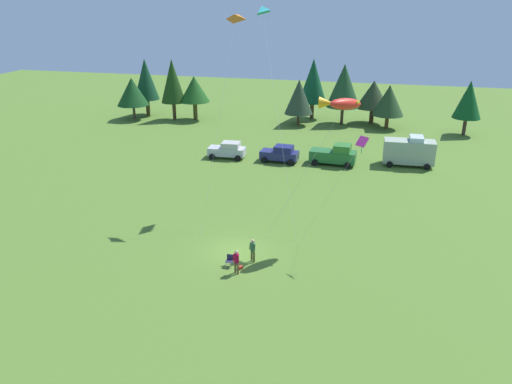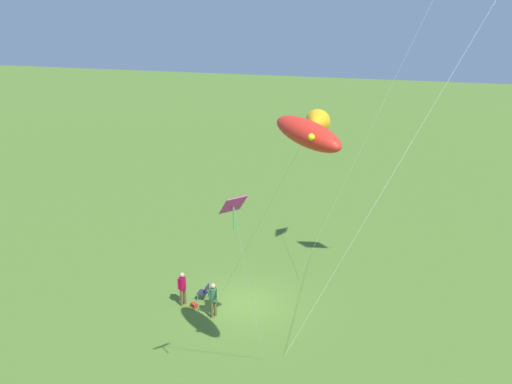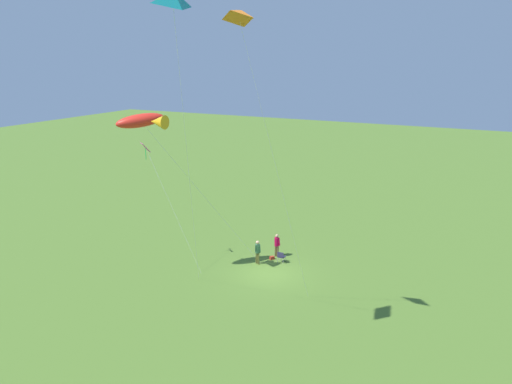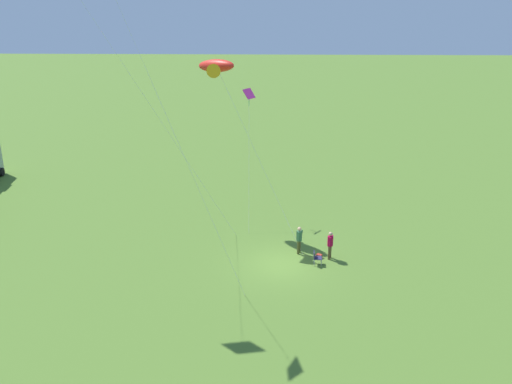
{
  "view_description": "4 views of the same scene",
  "coord_description": "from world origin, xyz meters",
  "px_view_note": "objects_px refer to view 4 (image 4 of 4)",
  "views": [
    {
      "loc": [
        9.17,
        -31.05,
        17.42
      ],
      "look_at": [
        1.3,
        0.55,
        4.61
      ],
      "focal_mm": 35.0,
      "sensor_mm": 36.0,
      "label": 1
    },
    {
      "loc": [
        24.96,
        7.42,
        14.71
      ],
      "look_at": [
        0.68,
        0.73,
        6.13
      ],
      "focal_mm": 42.0,
      "sensor_mm": 36.0,
      "label": 2
    },
    {
      "loc": [
        -13.11,
        28.14,
        14.23
      ],
      "look_at": [
        0.19,
        1.69,
        6.12
      ],
      "focal_mm": 35.0,
      "sensor_mm": 36.0,
      "label": 3
    },
    {
      "loc": [
        -31.09,
        0.8,
        16.89
      ],
      "look_at": [
        -0.38,
        1.44,
        4.72
      ],
      "focal_mm": 42.0,
      "sensor_mm": 36.0,
      "label": 4
    }
  ],
  "objects_px": {
    "folding_chair": "(316,257)",
    "person_spectator": "(330,243)",
    "backpack_on_grass": "(319,256)",
    "kite_diamond_rainbow": "(249,99)",
    "person_kite_flyer": "(299,238)",
    "kite_large_fish": "(216,67)"
  },
  "relations": [
    {
      "from": "person_kite_flyer",
      "to": "backpack_on_grass",
      "type": "height_order",
      "value": "person_kite_flyer"
    },
    {
      "from": "folding_chair",
      "to": "kite_diamond_rainbow",
      "type": "xyz_separation_m",
      "value": [
        8.05,
        4.16,
        7.54
      ]
    },
    {
      "from": "backpack_on_grass",
      "to": "kite_diamond_rainbow",
      "type": "distance_m",
      "value": 11.59
    },
    {
      "from": "person_kite_flyer",
      "to": "kite_large_fish",
      "type": "distance_m",
      "value": 11.88
    },
    {
      "from": "kite_diamond_rainbow",
      "to": "kite_large_fish",
      "type": "bearing_deg",
      "value": 128.0
    },
    {
      "from": "person_kite_flyer",
      "to": "backpack_on_grass",
      "type": "relative_size",
      "value": 5.44
    },
    {
      "from": "person_spectator",
      "to": "folding_chair",
      "type": "bearing_deg",
      "value": -115.9
    },
    {
      "from": "kite_large_fish",
      "to": "kite_diamond_rainbow",
      "type": "relative_size",
      "value": 1.27
    },
    {
      "from": "person_kite_flyer",
      "to": "kite_diamond_rainbow",
      "type": "bearing_deg",
      "value": 143.71
    },
    {
      "from": "folding_chair",
      "to": "person_spectator",
      "type": "height_order",
      "value": "person_spectator"
    },
    {
      "from": "person_kite_flyer",
      "to": "kite_diamond_rainbow",
      "type": "xyz_separation_m",
      "value": [
        6.65,
        3.22,
        7.0
      ]
    },
    {
      "from": "person_kite_flyer",
      "to": "person_spectator",
      "type": "xyz_separation_m",
      "value": [
        -0.67,
        -1.81,
        0.0
      ]
    },
    {
      "from": "folding_chair",
      "to": "person_spectator",
      "type": "relative_size",
      "value": 0.47
    },
    {
      "from": "person_spectator",
      "to": "kite_large_fish",
      "type": "bearing_deg",
      "value": 164.59
    },
    {
      "from": "kite_large_fish",
      "to": "kite_diamond_rainbow",
      "type": "height_order",
      "value": "kite_large_fish"
    },
    {
      "from": "folding_chair",
      "to": "kite_diamond_rainbow",
      "type": "bearing_deg",
      "value": 118.59
    },
    {
      "from": "folding_chair",
      "to": "backpack_on_grass",
      "type": "height_order",
      "value": "folding_chair"
    },
    {
      "from": "folding_chair",
      "to": "kite_diamond_rainbow",
      "type": "height_order",
      "value": "kite_diamond_rainbow"
    },
    {
      "from": "person_kite_flyer",
      "to": "kite_diamond_rainbow",
      "type": "distance_m",
      "value": 10.18
    },
    {
      "from": "folding_chair",
      "to": "backpack_on_grass",
      "type": "xyz_separation_m",
      "value": [
        0.83,
        -0.25,
        -0.38
      ]
    },
    {
      "from": "person_spectator",
      "to": "backpack_on_grass",
      "type": "relative_size",
      "value": 5.44
    },
    {
      "from": "backpack_on_grass",
      "to": "kite_diamond_rainbow",
      "type": "height_order",
      "value": "kite_diamond_rainbow"
    }
  ]
}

